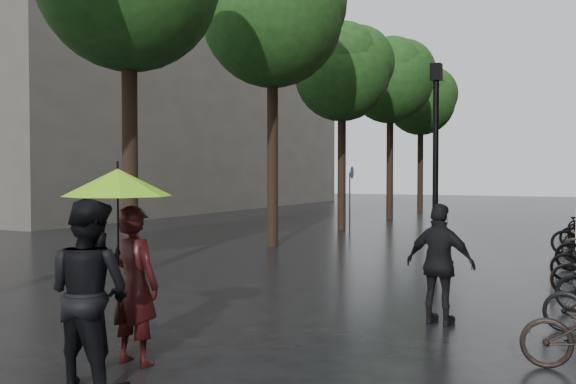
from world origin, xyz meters
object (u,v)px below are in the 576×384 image
Objects in this scene: pedestrian_walking at (440,264)px; person_black at (89,293)px; person_burgundy at (134,285)px; lamp_post at (436,145)px.

person_black is at bearing 67.53° from pedestrian_walking.
person_burgundy is 1.04× the size of pedestrian_walking.
pedestrian_walking is at bearing -76.52° from lamp_post.
pedestrian_walking is 5.44m from lamp_post.
person_burgundy is 4.28m from pedestrian_walking.
lamp_post is at bearing -66.87° from pedestrian_walking.
person_burgundy is 0.39× the size of lamp_post.
person_burgundy reaches higher than pedestrian_walking.
pedestrian_walking is at bearing -125.61° from person_burgundy.
person_burgundy is at bearing -100.15° from lamp_post.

